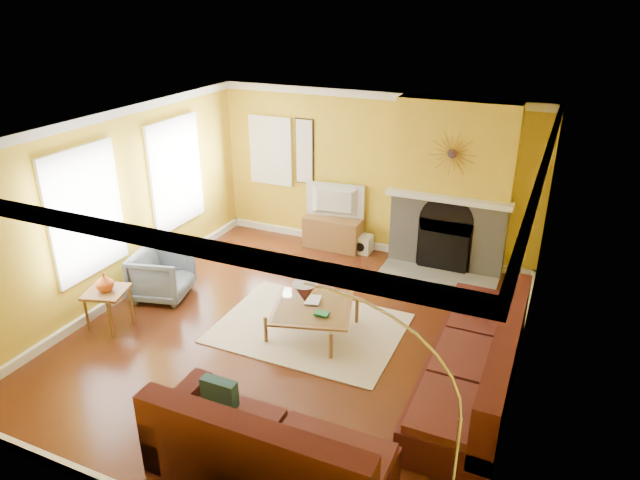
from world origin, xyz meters
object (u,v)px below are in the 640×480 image
at_px(armchair, 162,275).
at_px(arc_lamp, 384,420).
at_px(coffee_table, 312,319).
at_px(sectional_sofa, 366,361).
at_px(media_console, 333,232).
at_px(side_table, 109,309).

height_order(armchair, arc_lamp, arc_lamp).
relative_size(coffee_table, arc_lamp, 0.47).
relative_size(sectional_sofa, coffee_table, 3.85).
xyz_separation_m(armchair, arc_lamp, (4.13, -2.39, 0.71)).
relative_size(coffee_table, media_console, 1.00).
xyz_separation_m(armchair, side_table, (-0.12, -0.96, -0.08)).
xyz_separation_m(sectional_sofa, media_console, (-1.88, 3.55, -0.17)).
xyz_separation_m(media_console, armchair, (-1.59, -2.64, 0.08)).
bearing_deg(coffee_table, armchair, -179.76).
height_order(media_console, armchair, armchair).
height_order(sectional_sofa, coffee_table, sectional_sofa).
height_order(media_console, arc_lamp, arc_lamp).
bearing_deg(coffee_table, side_table, -158.91).
bearing_deg(sectional_sofa, armchair, 165.42).
relative_size(sectional_sofa, side_table, 7.00).
relative_size(side_table, arc_lamp, 0.26).
bearing_deg(arc_lamp, coffee_table, 125.74).
bearing_deg(sectional_sofa, side_table, -179.03).
relative_size(sectional_sofa, media_console, 3.85).
height_order(sectional_sofa, arc_lamp, arc_lamp).
distance_m(coffee_table, media_console, 2.76).
distance_m(side_table, arc_lamp, 4.55).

